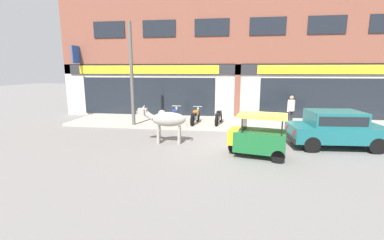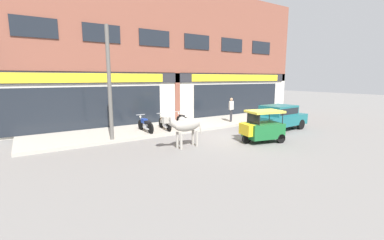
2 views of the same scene
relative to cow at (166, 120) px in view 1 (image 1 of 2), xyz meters
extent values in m
plane|color=slate|center=(3.07, 0.22, -1.01)|extent=(90.00, 90.00, 0.00)
cube|color=#A8A093|center=(3.07, 4.23, -0.93)|extent=(19.00, 3.62, 0.14)
cube|color=brown|center=(3.07, 6.32, 5.00)|extent=(23.00, 0.55, 6.47)
cube|color=beige|center=(3.07, 6.32, 0.69)|extent=(23.00, 0.55, 3.40)
cube|color=#28282D|center=(3.07, 6.00, 2.04)|extent=(22.08, 0.08, 0.64)
cube|color=black|center=(-2.68, 5.99, 0.34)|extent=(8.74, 0.10, 2.40)
cube|color=yellow|center=(-2.68, 5.97, 2.04)|extent=(9.20, 0.05, 0.52)
cube|color=brown|center=(3.07, 6.02, 0.69)|extent=(0.36, 0.12, 3.40)
cube|color=black|center=(8.82, 5.99, 0.34)|extent=(8.74, 0.10, 2.40)
cube|color=yellow|center=(8.82, 5.97, 2.04)|extent=(9.20, 0.05, 0.52)
cube|color=black|center=(-5.08, 6.01, 4.54)|extent=(2.09, 0.06, 1.00)
cube|color=black|center=(-1.82, 6.01, 4.54)|extent=(2.09, 0.06, 1.00)
cube|color=black|center=(1.44, 6.01, 4.54)|extent=(2.09, 0.06, 1.00)
cube|color=black|center=(4.70, 6.01, 4.54)|extent=(2.09, 0.06, 1.00)
cube|color=black|center=(7.95, 6.01, 4.54)|extent=(2.09, 0.06, 1.00)
cube|color=#1E479E|center=(-7.25, 5.59, 2.99)|extent=(0.08, 0.80, 1.10)
ellipsoid|color=#9E998E|center=(0.10, 0.01, 0.01)|extent=(1.44, 0.63, 0.60)
sphere|color=#9E998E|center=(-0.18, -0.01, 0.24)|extent=(0.32, 0.32, 0.32)
cylinder|color=#9E998E|center=(-0.32, -0.17, -0.65)|extent=(0.12, 0.12, 0.72)
cylinder|color=#9E998E|center=(-0.34, 0.12, -0.65)|extent=(0.12, 0.12, 0.72)
cylinder|color=#9E998E|center=(0.54, -0.10, -0.65)|extent=(0.12, 0.12, 0.72)
cylinder|color=#9E998E|center=(0.52, 0.18, -0.65)|extent=(0.12, 0.12, 0.72)
cylinder|color=#9E998E|center=(-0.72, -0.06, 0.16)|extent=(0.48, 0.28, 0.43)
cube|color=#9E998E|center=(-0.98, -0.08, 0.33)|extent=(0.38, 0.25, 0.26)
cube|color=slate|center=(-1.16, -0.09, 0.29)|extent=(0.15, 0.17, 0.14)
cone|color=beige|center=(-0.93, -0.17, 0.51)|extent=(0.12, 0.06, 0.19)
cone|color=beige|center=(-0.95, 0.03, 0.51)|extent=(0.12, 0.06, 0.19)
cube|color=#9E998E|center=(-0.89, -0.23, 0.39)|extent=(0.05, 0.14, 0.10)
cube|color=#9E998E|center=(-0.91, 0.09, 0.39)|extent=(0.05, 0.14, 0.10)
cylinder|color=#9E998E|center=(0.84, 0.07, -0.21)|extent=(0.17, 0.05, 0.60)
cylinder|color=black|center=(7.83, 1.12, -0.71)|extent=(0.61, 0.22, 0.60)
cylinder|color=black|center=(7.93, -0.32, -0.71)|extent=(0.61, 0.22, 0.60)
cylinder|color=black|center=(5.54, 0.97, -0.71)|extent=(0.61, 0.22, 0.60)
cylinder|color=black|center=(5.63, -0.47, -0.71)|extent=(0.61, 0.22, 0.60)
cube|color=#196066|center=(6.73, 0.33, -0.41)|extent=(3.60, 1.82, 0.60)
cube|color=#196066|center=(6.63, 0.32, 0.17)|extent=(1.99, 1.56, 0.56)
cube|color=black|center=(6.63, 0.32, 0.17)|extent=(1.84, 1.57, 0.35)
cube|color=black|center=(8.46, 0.44, -0.63)|extent=(0.22, 1.52, 0.20)
cube|color=black|center=(5.01, 0.21, -0.63)|extent=(0.22, 1.52, 0.20)
sphere|color=silver|center=(8.46, 0.92, -0.33)|extent=(0.14, 0.14, 0.14)
cube|color=red|center=(4.95, 0.71, -0.31)|extent=(0.04, 0.16, 0.14)
cube|color=red|center=(5.01, -0.28, -0.31)|extent=(0.04, 0.16, 0.14)
cylinder|color=black|center=(2.78, -0.98, -0.79)|extent=(0.46, 0.21, 0.44)
cylinder|color=black|center=(4.18, -1.82, -0.79)|extent=(0.46, 0.21, 0.44)
cylinder|color=black|center=(4.40, -0.80, -0.79)|extent=(0.46, 0.21, 0.44)
cube|color=#19602D|center=(3.66, -1.17, -0.44)|extent=(1.92, 1.50, 0.70)
cube|color=yellow|center=(2.78, -0.98, -0.34)|extent=(0.54, 0.93, 0.52)
cylinder|color=black|center=(2.99, -1.53, 0.19)|extent=(0.04, 0.04, 0.55)
cylinder|color=black|center=(3.20, -0.57, 0.19)|extent=(0.04, 0.04, 0.55)
cylinder|color=black|center=(4.24, -1.80, 0.19)|extent=(0.04, 0.04, 0.55)
cylinder|color=black|center=(4.46, -0.84, 0.19)|extent=(0.04, 0.04, 0.55)
cube|color=#DBCC42|center=(3.70, -1.18, 0.46)|extent=(1.81, 1.42, 0.10)
cube|color=black|center=(3.10, -1.05, 0.18)|extent=(0.23, 0.91, 0.50)
cylinder|color=black|center=(-0.41, 4.15, -0.58)|extent=(0.12, 0.56, 0.56)
cylinder|color=black|center=(-0.37, 2.90, -0.58)|extent=(0.12, 0.56, 0.56)
cube|color=#B2B5BA|center=(-0.39, 3.51, -0.54)|extent=(0.21, 0.33, 0.24)
cube|color=navy|center=(-0.40, 3.67, -0.28)|extent=(0.25, 0.41, 0.24)
cube|color=black|center=(-0.39, 3.27, -0.30)|extent=(0.24, 0.53, 0.12)
cylinder|color=#B2B5BA|center=(-0.41, 4.09, -0.28)|extent=(0.05, 0.27, 0.59)
cylinder|color=#B2B5BA|center=(-0.41, 4.13, 0.00)|extent=(0.52, 0.05, 0.03)
sphere|color=silver|center=(-0.41, 4.19, -0.12)|extent=(0.12, 0.12, 0.12)
cylinder|color=#B2B5BA|center=(-0.49, 3.15, -0.62)|extent=(0.08, 0.48, 0.06)
cylinder|color=black|center=(0.83, 4.10, -0.58)|extent=(0.16, 0.57, 0.56)
cylinder|color=black|center=(0.69, 2.86, -0.58)|extent=(0.16, 0.57, 0.56)
cube|color=#B2B5BA|center=(0.76, 3.46, -0.54)|extent=(0.23, 0.34, 0.24)
cube|color=orange|center=(0.78, 3.62, -0.28)|extent=(0.28, 0.42, 0.24)
cube|color=black|center=(0.73, 3.22, -0.30)|extent=(0.28, 0.54, 0.12)
cylinder|color=#B2B5BA|center=(0.83, 4.04, -0.28)|extent=(0.07, 0.27, 0.59)
cylinder|color=#B2B5BA|center=(0.83, 4.08, 0.00)|extent=(0.52, 0.09, 0.03)
sphere|color=silver|center=(0.84, 4.14, -0.12)|extent=(0.12, 0.12, 0.12)
cylinder|color=#B2B5BA|center=(0.61, 3.11, -0.62)|extent=(0.11, 0.48, 0.06)
cylinder|color=black|center=(2.12, 4.22, -0.58)|extent=(0.18, 0.57, 0.56)
cylinder|color=black|center=(1.95, 2.98, -0.58)|extent=(0.18, 0.57, 0.56)
cube|color=#B2B5BA|center=(2.03, 3.58, -0.54)|extent=(0.24, 0.34, 0.24)
cube|color=black|center=(2.06, 3.74, -0.28)|extent=(0.29, 0.43, 0.24)
cube|color=black|center=(2.00, 3.34, -0.30)|extent=(0.29, 0.55, 0.12)
cylinder|color=#B2B5BA|center=(2.11, 4.16, -0.28)|extent=(0.08, 0.27, 0.59)
cylinder|color=#B2B5BA|center=(2.12, 4.20, 0.00)|extent=(0.52, 0.10, 0.03)
sphere|color=silver|center=(2.13, 4.26, -0.12)|extent=(0.12, 0.12, 0.12)
cylinder|color=#B2B5BA|center=(1.87, 3.24, -0.62)|extent=(0.13, 0.48, 0.06)
cylinder|color=#2D2D33|center=(5.79, 3.48, -0.45)|extent=(0.11, 0.11, 0.82)
cylinder|color=#2D2D33|center=(5.65, 3.38, -0.45)|extent=(0.11, 0.11, 0.82)
cylinder|color=silver|center=(5.72, 3.43, 0.24)|extent=(0.32, 0.32, 0.56)
cylinder|color=silver|center=(5.89, 3.55, 0.21)|extent=(0.08, 0.08, 0.56)
cylinder|color=silver|center=(5.55, 3.31, 0.21)|extent=(0.08, 0.08, 0.56)
sphere|color=tan|center=(5.72, 3.43, 0.64)|extent=(0.20, 0.20, 0.20)
cylinder|color=#595651|center=(-2.46, 2.72, 1.78)|extent=(0.18, 0.18, 5.28)
camera|label=1|loc=(2.49, -10.16, 2.00)|focal=24.00mm
camera|label=2|loc=(-5.80, -9.41, 2.05)|focal=24.00mm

